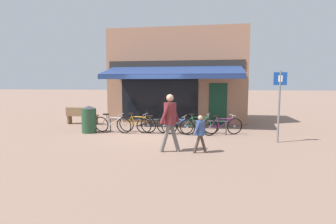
% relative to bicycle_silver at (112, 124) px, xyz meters
% --- Properties ---
extents(ground_plane, '(160.00, 160.00, 0.00)m').
position_rel_bicycle_silver_xyz_m(ground_plane, '(1.56, 0.25, -0.37)').
color(ground_plane, '#846656').
extents(shop_front, '(7.36, 4.96, 4.97)m').
position_rel_bicycle_silver_xyz_m(shop_front, '(2.25, 4.47, 2.12)').
color(shop_front, '#9E7056').
rests_on(shop_front, ground_plane).
extents(bike_rack_rail, '(5.05, 0.04, 0.57)m').
position_rel_bicycle_silver_xyz_m(bike_rack_rail, '(2.26, 0.33, 0.13)').
color(bike_rack_rail, '#47494F').
rests_on(bike_rack_rail, ground_plane).
extents(bicycle_silver, '(1.76, 0.59, 0.84)m').
position_rel_bicycle_silver_xyz_m(bicycle_silver, '(0.00, 0.00, 0.00)').
color(bicycle_silver, black).
rests_on(bicycle_silver, ground_plane).
extents(bicycle_orange, '(1.71, 0.55, 0.85)m').
position_rel_bicycle_silver_xyz_m(bicycle_orange, '(1.02, 0.24, 0.01)').
color(bicycle_orange, black).
rests_on(bicycle_orange, ground_plane).
extents(bicycle_black, '(1.73, 0.52, 0.81)m').
position_rel_bicycle_silver_xyz_m(bicycle_black, '(1.89, 0.04, -0.02)').
color(bicycle_black, black).
rests_on(bicycle_black, ground_plane).
extents(bicycle_blue, '(1.68, 0.66, 0.81)m').
position_rel_bicycle_silver_xyz_m(bicycle_blue, '(2.67, 0.10, -0.01)').
color(bicycle_blue, black).
rests_on(bicycle_blue, ground_plane).
extents(bicycle_green, '(1.79, 0.69, 0.87)m').
position_rel_bicycle_silver_xyz_m(bicycle_green, '(3.60, 0.32, 0.01)').
color(bicycle_green, black).
rests_on(bicycle_green, ground_plane).
extents(bicycle_purple, '(1.66, 0.80, 0.83)m').
position_rel_bicycle_silver_xyz_m(bicycle_purple, '(4.58, 0.22, 0.01)').
color(bicycle_purple, black).
rests_on(bicycle_purple, ground_plane).
extents(pedestrian_adult, '(0.64, 0.54, 1.77)m').
position_rel_bicycle_silver_xyz_m(pedestrian_adult, '(2.89, -2.68, 0.71)').
color(pedestrian_adult, slate).
rests_on(pedestrian_adult, ground_plane).
extents(pedestrian_child, '(0.43, 0.36, 1.15)m').
position_rel_bicycle_silver_xyz_m(pedestrian_child, '(3.80, -2.69, 0.32)').
color(pedestrian_child, '#47382D').
rests_on(pedestrian_child, ground_plane).
extents(litter_bin, '(0.62, 0.62, 1.15)m').
position_rel_bicycle_silver_xyz_m(litter_bin, '(-0.98, -0.14, 0.21)').
color(litter_bin, '#23472D').
rests_on(litter_bin, ground_plane).
extents(parking_sign, '(0.44, 0.07, 2.52)m').
position_rel_bicycle_silver_xyz_m(parking_sign, '(6.46, -0.83, 1.17)').
color(parking_sign, slate).
rests_on(parking_sign, ground_plane).
extents(park_bench, '(1.61, 0.47, 0.87)m').
position_rel_bicycle_silver_xyz_m(park_bench, '(-2.43, 2.04, 0.10)').
color(park_bench, brown).
rests_on(park_bench, ground_plane).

